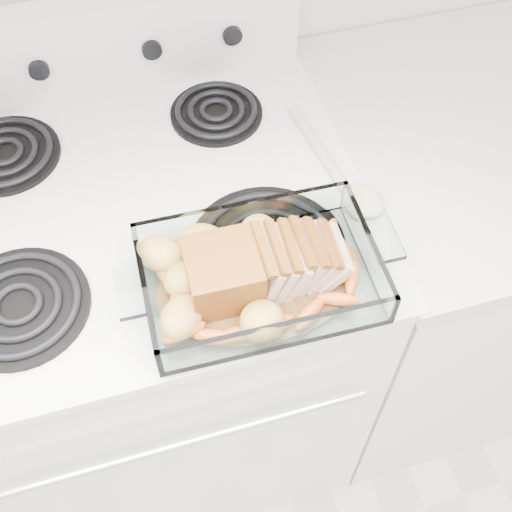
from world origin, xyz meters
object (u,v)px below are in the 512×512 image
object	(u,v)px
counter_right	(432,267)
pork_roast	(250,269)
electric_range	(162,331)
baking_dish	(260,278)

from	to	relation	value
counter_right	pork_roast	size ratio (longest dim) A/B	3.98
electric_range	counter_right	bearing A→B (deg)	-0.10
electric_range	baking_dish	bearing A→B (deg)	-54.74
electric_range	pork_roast	world-z (taller)	electric_range
electric_range	counter_right	world-z (taller)	electric_range
counter_right	baking_dish	xyz separation A→B (m)	(-0.51, -0.23, 0.50)
electric_range	pork_roast	size ratio (longest dim) A/B	4.78
pork_roast	electric_range	bearing A→B (deg)	119.23
electric_range	baking_dish	xyz separation A→B (m)	(0.16, -0.23, 0.48)
baking_dish	pork_roast	bearing A→B (deg)	-178.31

